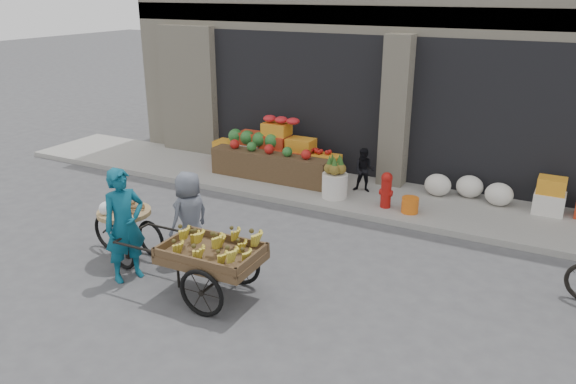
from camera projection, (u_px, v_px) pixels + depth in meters
The scene contains 13 objects.
ground at pixel (283, 289), 8.19m from camera, with size 80.00×80.00×0.00m, color #424244.
sidewalk at pixel (377, 198), 11.58m from camera, with size 18.00×2.20×0.12m, color gray.
building at pixel (439, 21), 13.71m from camera, with size 14.00×6.45×7.00m.
fruit_display at pixel (278, 151), 12.69m from camera, with size 3.10×1.12×1.24m.
pineapple_bin at pixel (335, 185), 11.39m from camera, with size 0.52×0.52×0.50m, color silver.
fire_hydrant at pixel (386, 189), 10.81m from camera, with size 0.22×0.22×0.71m.
orange_bucket at pixel (410, 205), 10.63m from camera, with size 0.32×0.32×0.30m, color orange.
right_bay_goods at pixel (518, 194), 10.81m from camera, with size 3.35×0.60×0.70m.
seated_person at pixel (364, 170), 11.63m from camera, with size 0.45×0.35×0.93m, color black.
banana_cart at pixel (208, 251), 7.79m from camera, with size 2.36×1.05×0.97m.
vendor_woman at pixel (124, 225), 8.23m from camera, with size 0.63×0.42×1.74m, color #0D5169.
tricycle_cart at pixel (125, 226), 8.97m from camera, with size 1.46×0.97×0.95m.
vendor_grey at pixel (190, 216), 8.91m from camera, with size 0.72×0.47×1.47m, color slate.
Camera 1 is at (3.44, -6.34, 4.15)m, focal length 35.00 mm.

